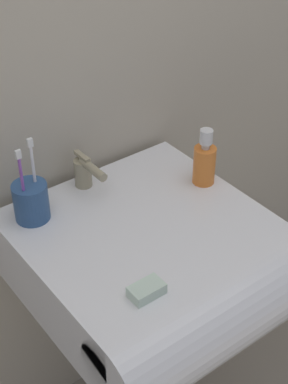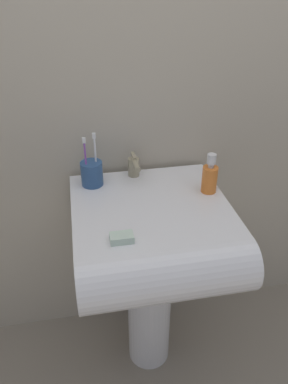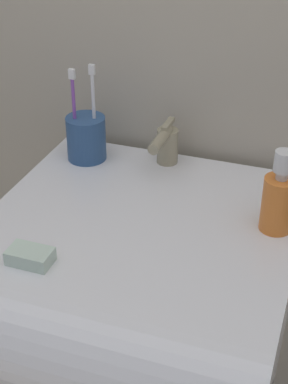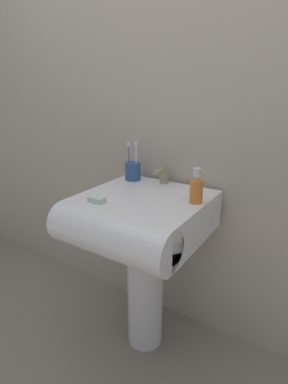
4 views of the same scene
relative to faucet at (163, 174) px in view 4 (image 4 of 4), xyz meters
name	(u,v)px [view 4 (image 4 of 4)]	position (x,y,z in m)	size (l,w,h in m)	color
ground_plane	(145,338)	(0.02, -0.20, -0.87)	(6.00, 6.00, 0.00)	gray
wall_back	(178,106)	(0.02, 0.10, 0.33)	(5.00, 0.05, 2.40)	#B7AD99
sink_pedestal	(145,288)	(0.02, -0.20, -0.55)	(0.18, 0.18, 0.64)	white
sink_basin	(137,219)	(0.02, -0.27, -0.14)	(0.54, 0.59, 0.18)	white
faucet	(163,174)	(0.00, 0.00, 0.00)	(0.04, 0.12, 0.09)	tan
toothbrush_cup	(133,171)	(-0.16, -0.03, 0.00)	(0.08, 0.08, 0.20)	#2D5184
soap_bottle	(196,189)	(0.25, -0.16, 0.01)	(0.06, 0.06, 0.15)	orange
bar_soap	(97,200)	(-0.10, -0.38, -0.04)	(0.07, 0.04, 0.02)	silver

